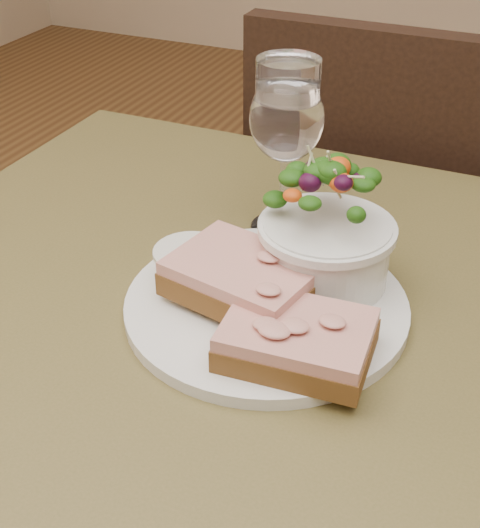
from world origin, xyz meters
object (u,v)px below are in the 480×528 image
at_px(chair_far, 385,331).
at_px(sandwich_back, 244,278).
at_px(dinner_plate, 266,305).
at_px(salad_bowl, 327,226).
at_px(sandwich_front, 297,340).
at_px(ramekin, 191,264).
at_px(wine_glass, 287,123).
at_px(cafe_table, 234,410).

distance_m(chair_far, sandwich_back, 0.78).
xyz_separation_m(dinner_plate, salad_bowl, (0.04, 0.05, 0.07)).
height_order(chair_far, sandwich_back, chair_far).
distance_m(chair_far, dinner_plate, 0.76).
bearing_deg(chair_far, salad_bowl, 93.58).
relative_size(dinner_plate, salad_bowl, 2.05).
distance_m(sandwich_front, ramekin, 0.14).
distance_m(dinner_plate, sandwich_front, 0.08).
bearing_deg(salad_bowl, ramekin, -154.21).
height_order(chair_far, sandwich_front, chair_far).
xyz_separation_m(ramekin, wine_glass, (0.04, 0.15, 0.09)).
bearing_deg(sandwich_back, ramekin, -175.95).
bearing_deg(ramekin, dinner_plate, 0.63).
distance_m(dinner_plate, ramekin, 0.08).
bearing_deg(chair_far, sandwich_front, 94.34).
distance_m(chair_far, ramekin, 0.78).
relative_size(sandwich_front, ramekin, 1.97).
bearing_deg(sandwich_front, cafe_table, 155.27).
relative_size(dinner_plate, ramekin, 4.05).
distance_m(cafe_table, ramekin, 0.15).
height_order(chair_far, salad_bowl, chair_far).
distance_m(sandwich_front, salad_bowl, 0.12).
xyz_separation_m(cafe_table, chair_far, (0.03, 0.64, -0.36)).
height_order(cafe_table, wine_glass, wine_glass).
distance_m(sandwich_back, ramekin, 0.06).
relative_size(salad_bowl, wine_glass, 0.73).
relative_size(ramekin, wine_glass, 0.37).
relative_size(sandwich_front, wine_glass, 0.72).
bearing_deg(dinner_plate, sandwich_front, -49.96).
xyz_separation_m(ramekin, salad_bowl, (0.11, 0.05, 0.04)).
relative_size(chair_far, salad_bowl, 7.09).
distance_m(dinner_plate, sandwich_back, 0.04).
distance_m(dinner_plate, wine_glass, 0.19).
bearing_deg(wine_glass, ramekin, -104.25).
relative_size(dinner_plate, wine_glass, 1.49).
relative_size(cafe_table, sandwich_front, 6.31).
distance_m(cafe_table, sandwich_front, 0.15).
xyz_separation_m(cafe_table, sandwich_front, (0.07, -0.03, 0.13)).
bearing_deg(sandwich_front, dinner_plate, 125.96).
relative_size(chair_far, dinner_plate, 3.45).
bearing_deg(sandwich_back, salad_bowl, 59.38).
height_order(sandwich_back, wine_glass, wine_glass).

